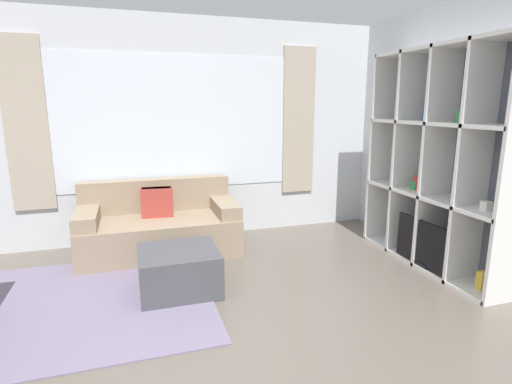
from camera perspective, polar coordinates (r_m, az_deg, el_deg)
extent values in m
cube|color=silver|center=(5.05, -11.40, 8.51)|extent=(6.45, 0.07, 2.70)
cube|color=white|center=(5.00, -11.40, 9.62)|extent=(2.89, 0.01, 1.60)
cube|color=#B2A38E|center=(5.07, -29.99, 8.26)|extent=(0.44, 0.03, 1.90)
cube|color=#B2A38E|center=(5.41, 6.11, 9.99)|extent=(0.44, 0.03, 1.90)
cube|color=silver|center=(4.69, 25.86, 7.24)|extent=(0.07, 4.33, 2.70)
cube|color=slate|center=(3.85, -23.29, -14.34)|extent=(2.13, 1.94, 0.01)
cube|color=#515660|center=(4.59, 26.34, 4.16)|extent=(0.02, 1.81, 2.23)
cube|color=white|center=(4.13, 28.66, 3.16)|extent=(0.41, 0.04, 2.23)
cube|color=white|center=(4.45, 24.51, 4.12)|extent=(0.41, 0.04, 2.23)
cube|color=white|center=(4.80, 20.92, 4.94)|extent=(0.41, 0.04, 2.23)
cube|color=white|center=(5.16, 17.81, 5.63)|extent=(0.41, 0.04, 2.23)
cube|color=white|center=(4.72, 23.30, -9.18)|extent=(0.41, 1.81, 0.04)
cube|color=white|center=(4.52, 24.08, -0.55)|extent=(0.41, 1.81, 0.04)
cube|color=white|center=(4.42, 24.94, 8.90)|extent=(0.41, 1.81, 0.04)
cube|color=white|center=(4.45, 25.84, 18.24)|extent=(0.41, 1.81, 0.04)
cube|color=black|center=(4.48, 22.58, -6.78)|extent=(0.04, 0.72, 0.48)
cube|color=black|center=(4.57, 22.54, -9.40)|extent=(0.10, 0.24, 0.03)
cube|color=gold|center=(4.21, 29.54, -10.94)|extent=(0.07, 0.07, 0.17)
cube|color=red|center=(4.65, 22.18, 1.18)|extent=(0.07, 0.07, 0.16)
cube|color=white|center=(4.04, 30.01, -1.72)|extent=(0.07, 0.07, 0.08)
cylinder|color=#2856A8|center=(4.56, 23.15, 10.23)|extent=(0.08, 0.08, 0.14)
cube|color=#388947|center=(4.68, 21.87, 0.89)|extent=(0.08, 0.08, 0.09)
cylinder|color=#388947|center=(4.23, 27.01, 9.59)|extent=(0.06, 0.06, 0.11)
cube|color=gray|center=(4.72, -13.55, -6.04)|extent=(1.75, 0.87, 0.41)
cube|color=gray|center=(4.95, -14.09, -0.40)|extent=(1.75, 0.18, 0.39)
cube|color=gray|center=(4.66, -23.02, -3.31)|extent=(0.24, 0.81, 0.15)
cube|color=gray|center=(4.75, -4.61, -2.07)|extent=(0.24, 0.81, 0.15)
cube|color=#AD3D33|center=(4.68, -14.05, -1.44)|extent=(0.35, 0.14, 0.34)
cube|color=#AD3D33|center=(4.68, -13.85, -1.43)|extent=(0.35, 0.16, 0.34)
cube|color=#47474C|center=(3.77, -10.96, -10.94)|extent=(0.70, 0.65, 0.39)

